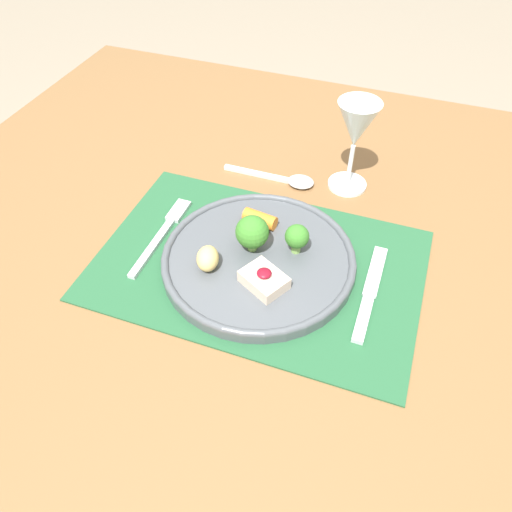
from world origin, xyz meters
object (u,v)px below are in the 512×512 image
Objects in this scene: fork at (164,231)px; wine_glass_near at (356,130)px; spoon at (290,180)px; knife at (368,298)px; dinner_plate at (256,258)px.

fork is 0.36m from wine_glass_near.
fork is 0.25m from spoon.
knife is at bearing -71.05° from wine_glass_near.
wine_glass_near is at bearing 70.19° from dinner_plate.
knife is 1.14× the size of wine_glass_near.
fork is at bearing 173.83° from knife.
fork is at bearing 173.80° from dinner_plate.
wine_glass_near is (0.10, 0.03, 0.11)m from spoon.
wine_glass_near is (0.09, 0.24, 0.10)m from dinner_plate.
spoon reaches higher than knife.
knife is at bearing -46.73° from spoon.
wine_glass_near is at bearing 107.41° from knife.
spoon is at bearing 54.18° from fork.
knife is 0.29m from wine_glass_near.
dinner_plate is 1.71× the size of spoon.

